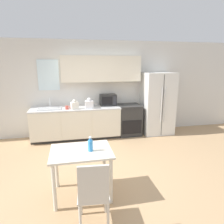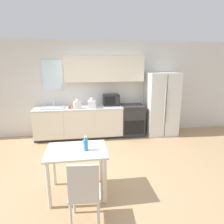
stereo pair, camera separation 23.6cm
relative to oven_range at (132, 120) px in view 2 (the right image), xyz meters
name	(u,v)px [view 2 (the right image)]	position (x,y,z in m)	size (l,w,h in m)	color
ground_plane	(93,172)	(-1.28, -1.97, -0.44)	(12.00, 12.00, 0.00)	tan
wall_back	(90,85)	(-1.18, 0.31, 1.02)	(12.00, 0.38, 2.70)	silver
kitchen_counter	(79,122)	(-1.53, -0.01, 0.00)	(2.42, 0.68, 0.88)	#333333
oven_range	(132,120)	(0.00, 0.00, 0.00)	(0.65, 0.65, 0.89)	#2D2D2D
refrigerator	(161,104)	(0.86, -0.04, 0.46)	(0.88, 0.76, 1.81)	silver
kitchen_sink	(53,107)	(-2.22, -0.01, 0.45)	(0.61, 0.45, 0.25)	#B7BABC
microwave	(111,100)	(-0.60, 0.13, 0.59)	(0.46, 0.31, 0.32)	#282828
coffee_mug	(70,107)	(-1.75, -0.17, 0.48)	(0.13, 0.09, 0.09)	#BF4C3F
grocery_bag_0	(92,104)	(-1.17, -0.17, 0.56)	(0.21, 0.18, 0.29)	white
grocery_bag_1	(77,104)	(-1.56, -0.17, 0.55)	(0.22, 0.20, 0.26)	silver
dining_table	(77,158)	(-1.55, -2.59, 0.18)	(0.93, 0.70, 0.76)	beige
dining_chair_near	(84,191)	(-1.45, -3.32, 0.09)	(0.43, 0.43, 0.93)	beige
drink_bottle	(86,145)	(-1.40, -2.63, 0.41)	(0.08, 0.08, 0.23)	#338CD8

